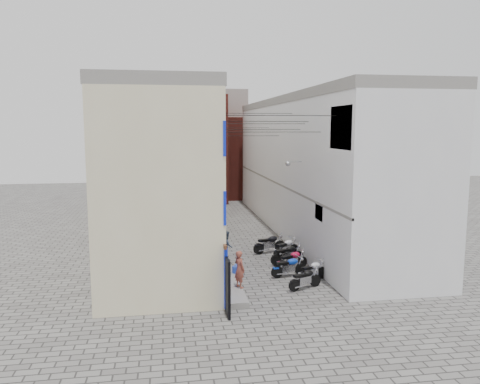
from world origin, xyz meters
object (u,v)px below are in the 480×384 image
motorcycle_c (289,266)px  person_a (240,269)px  motorcycle_a (305,278)px  motorcycle_e (287,253)px  motorcycle_g (269,243)px  motorcycle_f (286,247)px  person_b (227,246)px  water_jug_far (238,270)px  red_crate (238,279)px  motorcycle_d (292,259)px  water_jug_near (236,272)px  motorcycle_b (312,270)px

motorcycle_c → person_a: (-2.66, -1.82, 0.53)m
motorcycle_a → motorcycle_e: size_ratio=0.89×
motorcycle_c → motorcycle_g: bearing=168.2°
motorcycle_f → motorcycle_e: bearing=-47.3°
motorcycle_f → motorcycle_g: (-0.69, 1.00, 0.02)m
motorcycle_c → motorcycle_g: size_ratio=0.90×
motorcycle_g → person_b: person_b is taller
motorcycle_a → water_jug_far: (-2.61, 2.37, -0.24)m
red_crate → motorcycle_c: bearing=6.9°
motorcycle_c → person_b: person_b is taller
person_b → water_jug_far: 1.94m
motorcycle_d → person_a: person_a is taller
motorcycle_d → water_jug_far: motorcycle_d is taller
water_jug_far → person_a: bearing=-97.1°
person_b → motorcycle_g: bearing=-54.3°
person_b → water_jug_near: person_b is taller
motorcycle_b → motorcycle_c: 1.19m
person_b → motorcycle_d: bearing=-113.5°
motorcycle_a → motorcycle_f: (0.47, 5.06, 0.06)m
motorcycle_f → motorcycle_b: bearing=-33.3°
motorcycle_e → water_jug_near: 3.51m
motorcycle_b → water_jug_far: 3.55m
motorcycle_f → water_jug_near: (-3.23, -3.08, -0.28)m
motorcycle_g → red_crate: 5.27m
motorcycle_b → water_jug_near: size_ratio=3.19×
motorcycle_d → water_jug_far: size_ratio=3.58×
motorcycle_a → motorcycle_b: (0.65, 0.98, 0.02)m
motorcycle_g → water_jug_far: (-2.39, -3.69, -0.32)m
motorcycle_e → person_b: (-3.12, 0.32, 0.46)m
motorcycle_a → motorcycle_b: motorcycle_b is taller
motorcycle_b → person_a: size_ratio=1.12×
person_a → person_b: size_ratio=1.05×
motorcycle_f → water_jug_far: motorcycle_f is taller
motorcycle_c → water_jug_far: bearing=-115.6°
motorcycle_e → motorcycle_g: 2.29m
water_jug_near → red_crate: (0.00, -0.51, -0.16)m
motorcycle_g → water_jug_far: motorcycle_g is taller
motorcycle_b → person_b: 4.78m
motorcycle_f → motorcycle_c: bearing=-48.1°
motorcycle_b → red_crate: bearing=-124.5°
motorcycle_b → motorcycle_f: bearing=156.2°
motorcycle_a → motorcycle_g: (-0.22, 6.06, 0.08)m
motorcycle_d → person_b: size_ratio=1.22×
motorcycle_b → person_a: bearing=-100.2°
motorcycle_a → person_b: bearing=-168.0°
motorcycle_g → motorcycle_f: bearing=16.8°
motorcycle_d → motorcycle_e: size_ratio=0.96×
motorcycle_b → motorcycle_g: motorcycle_g is taller
motorcycle_e → water_jug_near: (-2.97, -1.83, -0.28)m
water_jug_near → motorcycle_c: bearing=-4.7°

